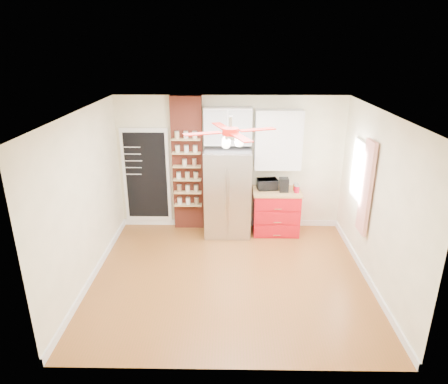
{
  "coord_description": "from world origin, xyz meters",
  "views": [
    {
      "loc": [
        -0.0,
        -5.68,
        3.64
      ],
      "look_at": [
        -0.11,
        0.9,
        1.16
      ],
      "focal_mm": 32.0,
      "sensor_mm": 36.0,
      "label": 1
    }
  ],
  "objects_px": {
    "red_cabinet": "(276,211)",
    "canister_left": "(297,189)",
    "toaster_oven": "(267,184)",
    "fridge": "(228,192)",
    "ceiling_fan": "(231,132)",
    "pantry_jar_oats": "(185,163)",
    "coffee_maker": "(284,185)"
  },
  "relations": [
    {
      "from": "red_cabinet",
      "to": "toaster_oven",
      "type": "distance_m",
      "value": 0.59
    },
    {
      "from": "coffee_maker",
      "to": "canister_left",
      "type": "distance_m",
      "value": 0.26
    },
    {
      "from": "red_cabinet",
      "to": "pantry_jar_oats",
      "type": "relative_size",
      "value": 7.22
    },
    {
      "from": "coffee_maker",
      "to": "pantry_jar_oats",
      "type": "xyz_separation_m",
      "value": [
        -1.94,
        0.12,
        0.4
      ]
    },
    {
      "from": "canister_left",
      "to": "pantry_jar_oats",
      "type": "height_order",
      "value": "pantry_jar_oats"
    },
    {
      "from": "fridge",
      "to": "canister_left",
      "type": "distance_m",
      "value": 1.34
    },
    {
      "from": "red_cabinet",
      "to": "fridge",
      "type": "bearing_deg",
      "value": -177.05
    },
    {
      "from": "ceiling_fan",
      "to": "toaster_oven",
      "type": "relative_size",
      "value": 3.61
    },
    {
      "from": "fridge",
      "to": "red_cabinet",
      "type": "relative_size",
      "value": 1.86
    },
    {
      "from": "fridge",
      "to": "coffee_maker",
      "type": "xyz_separation_m",
      "value": [
        1.09,
        0.01,
        0.16
      ]
    },
    {
      "from": "ceiling_fan",
      "to": "canister_left",
      "type": "distance_m",
      "value": 2.51
    },
    {
      "from": "toaster_oven",
      "to": "pantry_jar_oats",
      "type": "xyz_separation_m",
      "value": [
        -1.62,
        0.01,
        0.43
      ]
    },
    {
      "from": "fridge",
      "to": "pantry_jar_oats",
      "type": "distance_m",
      "value": 1.02
    },
    {
      "from": "red_cabinet",
      "to": "ceiling_fan",
      "type": "distance_m",
      "value": 2.75
    },
    {
      "from": "red_cabinet",
      "to": "coffee_maker",
      "type": "bearing_deg",
      "value": -17.77
    },
    {
      "from": "toaster_oven",
      "to": "pantry_jar_oats",
      "type": "relative_size",
      "value": 2.98
    },
    {
      "from": "toaster_oven",
      "to": "canister_left",
      "type": "relative_size",
      "value": 2.91
    },
    {
      "from": "coffee_maker",
      "to": "pantry_jar_oats",
      "type": "relative_size",
      "value": 2.08
    },
    {
      "from": "fridge",
      "to": "red_cabinet",
      "type": "height_order",
      "value": "fridge"
    },
    {
      "from": "fridge",
      "to": "ceiling_fan",
      "type": "distance_m",
      "value": 2.25
    },
    {
      "from": "fridge",
      "to": "ceiling_fan",
      "type": "height_order",
      "value": "ceiling_fan"
    },
    {
      "from": "ceiling_fan",
      "to": "coffee_maker",
      "type": "xyz_separation_m",
      "value": [
        1.04,
        1.64,
        -1.39
      ]
    },
    {
      "from": "red_cabinet",
      "to": "canister_left",
      "type": "distance_m",
      "value": 0.64
    },
    {
      "from": "canister_left",
      "to": "toaster_oven",
      "type": "bearing_deg",
      "value": 162.93
    },
    {
      "from": "fridge",
      "to": "ceiling_fan",
      "type": "bearing_deg",
      "value": -88.24
    },
    {
      "from": "coffee_maker",
      "to": "canister_left",
      "type": "bearing_deg",
      "value": -14.3
    },
    {
      "from": "red_cabinet",
      "to": "toaster_oven",
      "type": "xyz_separation_m",
      "value": [
        -0.19,
        0.07,
        0.56
      ]
    },
    {
      "from": "toaster_oven",
      "to": "coffee_maker",
      "type": "bearing_deg",
      "value": -28.72
    },
    {
      "from": "fridge",
      "to": "coffee_maker",
      "type": "relative_size",
      "value": 6.46
    },
    {
      "from": "ceiling_fan",
      "to": "coffee_maker",
      "type": "relative_size",
      "value": 5.17
    },
    {
      "from": "fridge",
      "to": "canister_left",
      "type": "relative_size",
      "value": 13.13
    },
    {
      "from": "ceiling_fan",
      "to": "pantry_jar_oats",
      "type": "height_order",
      "value": "ceiling_fan"
    }
  ]
}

